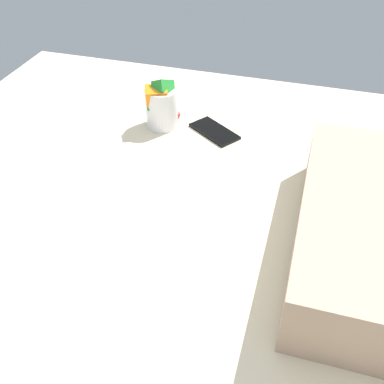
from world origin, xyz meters
TOP-DOWN VIEW (x-y plane):
  - bed_mattress at (0.00, 0.00)cm, footprint 180.00×140.00cm
  - snack_cup at (-53.41, -10.47)cm, footprint 9.47×9.98cm
  - cell_phone at (-53.77, 4.38)cm, footprint 13.60×15.37cm

SIDE VIEW (x-z plane):
  - bed_mattress at x=0.00cm, z-range 0.00..18.00cm
  - cell_phone at x=-53.77cm, z-range 18.00..18.80cm
  - snack_cup at x=-53.41cm, z-range 16.65..31.45cm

